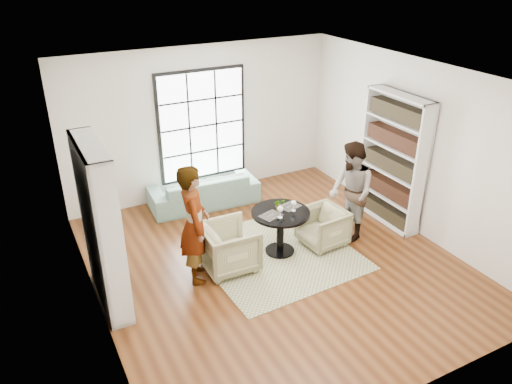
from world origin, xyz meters
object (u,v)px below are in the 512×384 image
armchair_right (322,227)px  wine_glass_left (280,209)px  pedestal_table (280,223)px  armchair_left (229,247)px  sofa (204,190)px  person_right (351,192)px  wine_glass_right (294,203)px  flower_centerpiece (279,205)px  person_left (194,224)px

armchair_right → wine_glass_left: wine_glass_left is taller
pedestal_table → armchair_left: bearing=-178.6°
sofa → person_right: person_right is taller
armchair_left → armchair_right: (1.70, -0.09, -0.05)m
armchair_left → wine_glass_right: size_ratio=4.47×
person_right → wine_glass_left: person_right is taller
armchair_left → flower_centerpiece: flower_centerpiece is taller
wine_glass_left → flower_centerpiece: bearing=63.1°
pedestal_table → person_right: (1.31, -0.11, 0.32)m
flower_centerpiece → wine_glass_right: bearing=-32.8°
person_left → wine_glass_right: (1.69, -0.04, -0.04)m
armchair_left → wine_glass_left: size_ratio=3.98×
armchair_right → sofa: bearing=-156.5°
armchair_left → armchair_right: bearing=-91.6°
pedestal_table → person_right: size_ratio=0.55×
armchair_left → flower_centerpiece: (0.95, 0.09, 0.48)m
person_right → person_left: bearing=-80.0°
armchair_left → person_left: 0.78m
sofa → person_left: 2.53m
flower_centerpiece → pedestal_table: bearing=-98.1°
person_right → sofa: bearing=-130.7°
sofa → flower_centerpiece: bearing=105.4°
armchair_left → armchair_right: armchair_left is taller
armchair_right → wine_glass_left: (-0.87, -0.05, 0.58)m
wine_glass_left → wine_glass_right: size_ratio=1.12×
person_left → person_right: bearing=-77.5°
pedestal_table → wine_glass_left: (-0.11, -0.16, 0.36)m
armchair_right → armchair_left: bearing=-97.5°
armchair_left → armchair_right: 1.70m
armchair_left → person_left: (-0.55, 0.00, 0.56)m
pedestal_table → person_left: (-1.49, -0.02, 0.38)m
wine_glass_right → sofa: bearing=106.4°
pedestal_table → wine_glass_right: size_ratio=5.12×
sofa → person_right: (1.78, -2.32, 0.56)m
person_right → pedestal_table: bearing=-83.1°
pedestal_table → wine_glass_left: wine_glass_left is taller
wine_glass_right → flower_centerpiece: size_ratio=0.92×
pedestal_table → flower_centerpiece: size_ratio=4.73×
flower_centerpiece → sofa: bearing=102.5°
flower_centerpiece → person_left: bearing=-176.7°
armchair_right → wine_glass_left: size_ratio=3.45×
flower_centerpiece → wine_glass_left: bearing=-116.9°
sofa → armchair_right: 2.62m
sofa → flower_centerpiece: 2.26m
armchair_right → person_left: person_left is taller
sofa → armchair_left: size_ratio=2.54×
sofa → armchair_left: bearing=80.9°
sofa → wine_glass_right: wine_glass_right is taller
sofa → wine_glass_left: (0.36, -2.37, 0.60)m
sofa → armchair_right: armchair_right is taller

